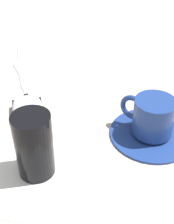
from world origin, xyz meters
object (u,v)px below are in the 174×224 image
Objects in this scene: saucer at (151,133)px; coffee_cup at (152,116)px; drinking_glass at (34,145)px; computer_mouse at (27,108)px.

saucer is 1.49× the size of coffee_cup.
drinking_glass reaches higher than coffee_cup.
drinking_glass reaches higher than saucer.
computer_mouse is at bearing -55.12° from drinking_glass.
saucer is at bearing -135.26° from drinking_glass.
computer_mouse is at bearing 5.94° from coffee_cup.
computer_mouse is 1.13× the size of drinking_glass.
computer_mouse is (0.25, 0.03, -0.03)m from coffee_cup.
coffee_cup reaches higher than computer_mouse.
computer_mouse is at bearing 5.66° from saucer.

